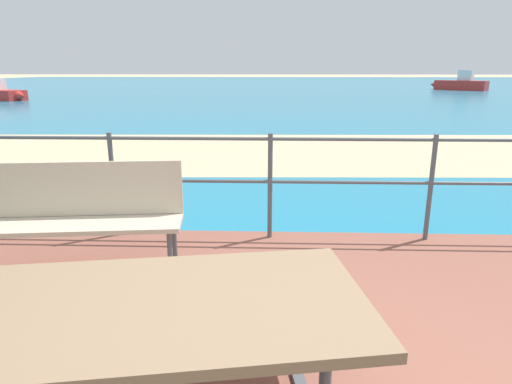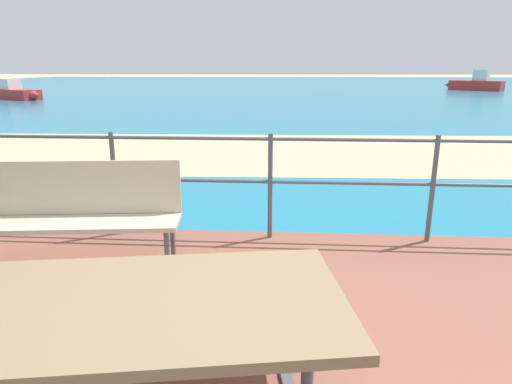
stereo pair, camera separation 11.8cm
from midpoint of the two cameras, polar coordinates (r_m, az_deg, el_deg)
The scene contains 6 objects.
sea_water at distance 41.51m, azimuth 2.04°, elevation 13.55°, with size 90.00×90.00×0.01m, color teal.
beach_strip at distance 8.89m, azimuth 1.59°, elevation 5.32°, with size 54.00×4.45×0.01m, color tan.
picnic_table at distance 1.76m, azimuth -15.72°, elevation -18.74°, with size 1.80×1.68×0.76m.
park_bench at distance 3.66m, azimuth -23.34°, elevation -2.11°, with size 1.67×0.59×0.87m.
railing_fence at distance 4.04m, azimuth 1.01°, elevation 2.57°, with size 5.94×0.04×1.00m.
boat_mid at distance 37.70m, azimuth 24.87°, elevation 12.62°, with size 3.68×3.46×1.47m.
Camera 1 is at (0.01, -1.48, 1.62)m, focal length 30.77 mm.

